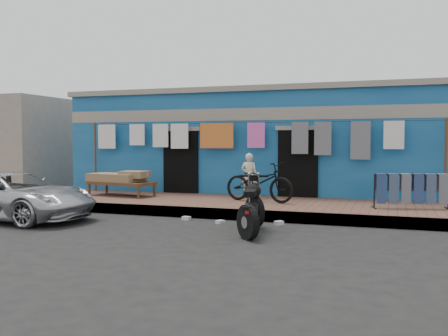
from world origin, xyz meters
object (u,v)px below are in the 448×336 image
Objects in this scene: motorcycle at (251,205)px; seated_person at (249,176)px; charpoy at (122,184)px; jeans_rack at (411,191)px; car at (12,195)px; bicycle at (259,178)px.

seated_person is at bearing 96.44° from motorcycle.
jeans_rack reaches higher than charpoy.
motorcycle is 5.60m from charpoy.
car is 5.59m from motorcycle.
jeans_rack is (2.98, 2.79, 0.11)m from motorcycle.
charpoy is at bearing 102.79° from bicycle.
motorcycle is (0.63, -2.98, -0.31)m from bicycle.
bicycle reaches higher than seated_person.
jeans_rack is (3.61, -0.19, -0.20)m from bicycle.
seated_person reaches higher than car.
car reaches higher than charpoy.
bicycle reaches higher than motorcycle.
jeans_rack is at bearing 167.02° from seated_person.
seated_person is at bearing 8.59° from charpoy.
car reaches higher than jeans_rack.
seated_person is at bearing 49.06° from bicycle.
motorcycle is at bearing -86.10° from car.
motorcycle reaches higher than charpoy.
bicycle reaches higher than car.
bicycle is at bearing 123.44° from seated_person.
car is 2.27× the size of jeans_rack.
jeans_rack is (8.57, 2.94, 0.10)m from car.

